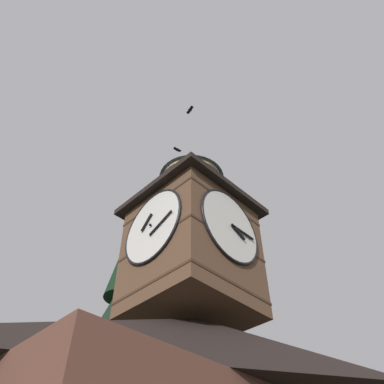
% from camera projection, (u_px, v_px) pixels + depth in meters
% --- Properties ---
extents(clock_tower, '(4.70, 4.70, 8.52)m').
position_uv_depth(clock_tower, '(191.00, 236.00, 16.04)').
color(clock_tower, brown).
rests_on(clock_tower, building_main).
extents(flying_bird_high, '(0.55, 0.27, 0.14)m').
position_uv_depth(flying_bird_high, '(177.00, 150.00, 25.23)').
color(flying_bird_high, black).
extents(flying_bird_low, '(0.30, 0.60, 0.13)m').
position_uv_depth(flying_bird_low, '(190.00, 110.00, 22.80)').
color(flying_bird_low, black).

